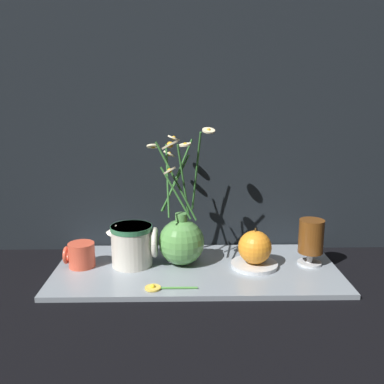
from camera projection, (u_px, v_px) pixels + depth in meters
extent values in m
plane|color=black|center=(196.00, 271.00, 1.07)|extent=(6.00, 6.00, 0.00)
cube|color=gray|center=(196.00, 269.00, 1.07)|extent=(0.70, 0.32, 0.01)
cube|color=black|center=(195.00, 49.00, 1.12)|extent=(1.20, 0.02, 1.10)
sphere|color=#59994C|center=(181.00, 242.00, 1.08)|extent=(0.12, 0.12, 0.12)
cylinder|color=#59994C|center=(181.00, 219.00, 1.07)|extent=(0.03, 0.03, 0.03)
cylinder|color=#336B2D|center=(177.00, 175.00, 1.08)|extent=(0.08, 0.02, 0.18)
cylinder|color=beige|center=(174.00, 138.00, 1.10)|extent=(0.04, 0.04, 0.02)
sphere|color=gold|center=(174.00, 138.00, 1.10)|extent=(0.01, 0.01, 0.01)
cylinder|color=#336B2D|center=(168.00, 181.00, 1.04)|extent=(0.01, 0.07, 0.17)
cylinder|color=beige|center=(153.00, 146.00, 1.02)|extent=(0.03, 0.03, 0.01)
sphere|color=gold|center=(153.00, 146.00, 1.02)|extent=(0.01, 0.01, 0.01)
cylinder|color=#336B2D|center=(176.00, 181.00, 1.00)|extent=(0.10, 0.03, 0.18)
cylinder|color=beige|center=(170.00, 145.00, 0.93)|extent=(0.05, 0.05, 0.02)
sphere|color=gold|center=(170.00, 145.00, 0.93)|extent=(0.01, 0.01, 0.01)
cylinder|color=#336B2D|center=(183.00, 180.00, 1.03)|extent=(0.03, 0.02, 0.18)
cylinder|color=beige|center=(185.00, 145.00, 1.00)|extent=(0.04, 0.04, 0.01)
sphere|color=gold|center=(185.00, 145.00, 1.00)|extent=(0.01, 0.01, 0.01)
cylinder|color=#336B2D|center=(175.00, 183.00, 1.08)|extent=(0.08, 0.04, 0.14)
cylinder|color=beige|center=(169.00, 154.00, 1.10)|extent=(0.04, 0.04, 0.02)
sphere|color=gold|center=(169.00, 154.00, 1.10)|extent=(0.01, 0.01, 0.01)
cylinder|color=#336B2D|center=(195.00, 172.00, 1.05)|extent=(0.02, 0.07, 0.21)
cylinder|color=beige|center=(209.00, 130.00, 1.04)|extent=(0.04, 0.04, 0.01)
sphere|color=gold|center=(209.00, 130.00, 1.04)|extent=(0.01, 0.01, 0.01)
cylinder|color=#336B2D|center=(176.00, 193.00, 1.02)|extent=(0.08, 0.03, 0.12)
cylinder|color=beige|center=(170.00, 171.00, 0.97)|extent=(0.04, 0.04, 0.02)
sphere|color=gold|center=(170.00, 171.00, 0.97)|extent=(0.01, 0.01, 0.01)
cylinder|color=#DB5138|center=(82.00, 255.00, 1.07)|extent=(0.07, 0.07, 0.06)
torus|color=#DB5138|center=(66.00, 255.00, 1.07)|extent=(0.01, 0.04, 0.04)
cylinder|color=beige|center=(132.00, 245.00, 1.07)|extent=(0.10, 0.10, 0.10)
cylinder|color=#33724C|center=(131.00, 228.00, 1.06)|extent=(0.10, 0.10, 0.01)
torus|color=beige|center=(155.00, 242.00, 1.07)|extent=(0.01, 0.08, 0.08)
cone|color=beige|center=(114.00, 230.00, 1.06)|extent=(0.04, 0.03, 0.04)
cylinder|color=silver|center=(309.00, 263.00, 1.09)|extent=(0.06, 0.06, 0.01)
cylinder|color=silver|center=(310.00, 257.00, 1.09)|extent=(0.02, 0.02, 0.03)
cylinder|color=brown|center=(311.00, 236.00, 1.07)|extent=(0.06, 0.06, 0.09)
cylinder|color=silver|center=(254.00, 264.00, 1.08)|extent=(0.12, 0.12, 0.01)
sphere|color=orange|center=(255.00, 247.00, 1.07)|extent=(0.08, 0.08, 0.08)
cylinder|color=#4C3819|center=(255.00, 229.00, 1.06)|extent=(0.00, 0.00, 0.01)
cylinder|color=#4C8E3D|center=(175.00, 288.00, 0.95)|extent=(0.10, 0.01, 0.01)
cylinder|color=#EAC64C|center=(153.00, 288.00, 0.95)|extent=(0.04, 0.04, 0.00)
sphere|color=yellow|center=(153.00, 287.00, 0.95)|extent=(0.01, 0.01, 0.01)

